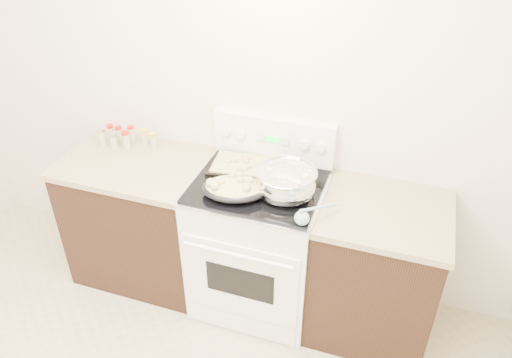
% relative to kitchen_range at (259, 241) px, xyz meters
% --- Properties ---
extents(counter_left, '(0.93, 0.67, 0.92)m').
position_rel_kitchen_range_xyz_m(counter_left, '(-0.83, 0.01, -0.03)').
color(counter_left, black).
rests_on(counter_left, ground).
extents(counter_right, '(0.73, 0.67, 0.92)m').
position_rel_kitchen_range_xyz_m(counter_right, '(0.73, 0.01, -0.03)').
color(counter_right, black).
rests_on(counter_right, ground).
extents(kitchen_range, '(0.78, 0.73, 1.22)m').
position_rel_kitchen_range_xyz_m(kitchen_range, '(0.00, 0.00, 0.00)').
color(kitchen_range, white).
rests_on(kitchen_range, ground).
extents(mixing_bowl, '(0.44, 0.44, 0.20)m').
position_rel_kitchen_range_xyz_m(mixing_bowl, '(0.18, -0.07, 0.53)').
color(mixing_bowl, silver).
rests_on(mixing_bowl, kitchen_range).
extents(roasting_pan, '(0.42, 0.34, 0.11)m').
position_rel_kitchen_range_xyz_m(roasting_pan, '(-0.09, -0.16, 0.50)').
color(roasting_pan, black).
rests_on(roasting_pan, kitchen_range).
extents(baking_sheet, '(0.43, 0.33, 0.06)m').
position_rel_kitchen_range_xyz_m(baking_sheet, '(-0.14, 0.11, 0.47)').
color(baking_sheet, black).
rests_on(baking_sheet, kitchen_range).
extents(wooden_spoon, '(0.19, 0.23, 0.04)m').
position_rel_kitchen_range_xyz_m(wooden_spoon, '(-0.14, -0.07, 0.46)').
color(wooden_spoon, '#9F7248').
rests_on(wooden_spoon, kitchen_range).
extents(blue_ladle, '(0.20, 0.23, 0.10)m').
position_rel_kitchen_range_xyz_m(blue_ladle, '(0.34, -0.27, 0.49)').
color(blue_ladle, '#79A8B4').
rests_on(blue_ladle, kitchen_range).
extents(spice_jars, '(0.38, 0.15, 0.13)m').
position_rel_kitchen_range_xyz_m(spice_jars, '(-0.99, 0.16, 0.49)').
color(spice_jars, '#BFB28C').
rests_on(spice_jars, counter_left).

